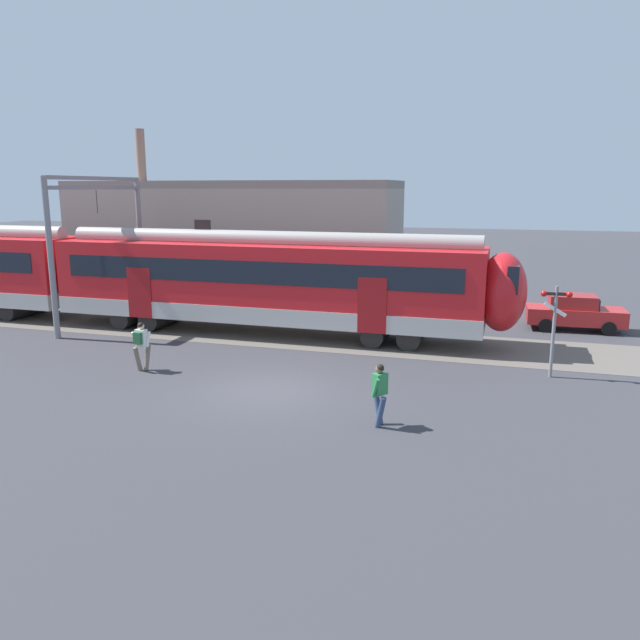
{
  "coord_description": "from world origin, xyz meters",
  "views": [
    {
      "loc": [
        6.8,
        -16.88,
        6.06
      ],
      "look_at": [
        0.72,
        3.15,
        1.6
      ],
      "focal_mm": 35.0,
      "sensor_mm": 36.0,
      "label": 1
    }
  ],
  "objects_px": {
    "commuter_train": "(89,273)",
    "parked_car_red": "(575,312)",
    "crossing_signal": "(555,317)",
    "pedestrian_white": "(141,342)",
    "pedestrian_green": "(380,390)"
  },
  "relations": [
    {
      "from": "commuter_train",
      "to": "pedestrian_white",
      "type": "relative_size",
      "value": 22.83
    },
    {
      "from": "commuter_train",
      "to": "parked_car_red",
      "type": "relative_size",
      "value": 9.37
    },
    {
      "from": "pedestrian_white",
      "to": "crossing_signal",
      "type": "height_order",
      "value": "crossing_signal"
    },
    {
      "from": "commuter_train",
      "to": "parked_car_red",
      "type": "bearing_deg",
      "value": 12.21
    },
    {
      "from": "parked_car_red",
      "to": "pedestrian_white",
      "type": "bearing_deg",
      "value": -143.24
    },
    {
      "from": "pedestrian_white",
      "to": "crossing_signal",
      "type": "relative_size",
      "value": 0.56
    },
    {
      "from": "pedestrian_green",
      "to": "crossing_signal",
      "type": "bearing_deg",
      "value": 52.3
    },
    {
      "from": "commuter_train",
      "to": "pedestrian_green",
      "type": "bearing_deg",
      "value": -30.05
    },
    {
      "from": "commuter_train",
      "to": "pedestrian_white",
      "type": "bearing_deg",
      "value": -43.35
    },
    {
      "from": "crossing_signal",
      "to": "commuter_train",
      "type": "bearing_deg",
      "value": 171.29
    },
    {
      "from": "pedestrian_green",
      "to": "commuter_train",
      "type": "bearing_deg",
      "value": 149.95
    },
    {
      "from": "parked_car_red",
      "to": "crossing_signal",
      "type": "relative_size",
      "value": 1.35
    },
    {
      "from": "pedestrian_green",
      "to": "crossing_signal",
      "type": "height_order",
      "value": "crossing_signal"
    },
    {
      "from": "pedestrian_white",
      "to": "parked_car_red",
      "type": "distance_m",
      "value": 18.07
    },
    {
      "from": "pedestrian_white",
      "to": "parked_car_red",
      "type": "height_order",
      "value": "pedestrian_white"
    }
  ]
}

